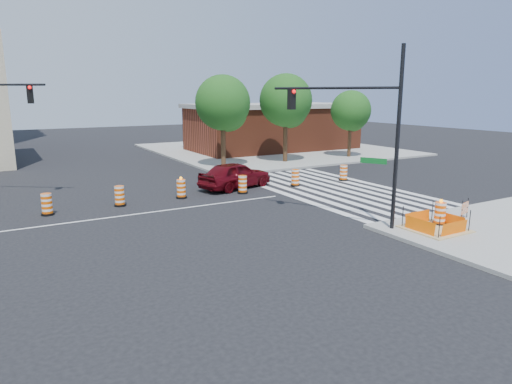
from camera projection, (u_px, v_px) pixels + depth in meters
ground at (152, 212)px, 21.85m from camera, size 120.00×120.00×0.00m
sidewalk_ne at (273, 149)px, 45.84m from camera, size 22.00×22.00×0.15m
crosswalk_east at (331, 189)px, 27.17m from camera, size 6.75×13.50×0.01m
lane_centerline at (152, 212)px, 21.85m from camera, size 14.00×0.12×0.01m
excavation_pit at (435, 228)px, 18.54m from camera, size 2.20×2.20×0.90m
brick_storefront at (273, 127)px, 45.37m from camera, size 16.50×8.50×4.60m
red_coupe at (235, 175)px, 27.26m from camera, size 5.05×3.11×1.61m
signal_pole_se at (361, 121)px, 18.57m from camera, size 2.91×4.81×7.28m
pit_drum at (440, 214)px, 19.10m from camera, size 0.57×0.57×1.12m
barricade at (465, 208)px, 20.02m from camera, size 0.74×0.25×0.89m
tree_north_c at (223, 106)px, 33.75m from camera, size 4.09×4.09×6.96m
tree_north_d at (286, 103)px, 36.30m from camera, size 4.20×4.20×7.15m
tree_north_e at (351, 113)px, 39.37m from camera, size 3.45×3.45×5.87m
median_drum_2 at (47, 205)px, 21.25m from camera, size 0.60×0.60×1.02m
median_drum_3 at (120, 197)px, 22.98m from camera, size 0.60×0.60×1.02m
median_drum_4 at (181, 189)px, 24.70m from camera, size 0.60×0.60×1.18m
median_drum_5 at (243, 185)px, 25.90m from camera, size 0.60×0.60×1.02m
median_drum_6 at (295, 178)px, 27.93m from camera, size 0.60×0.60×1.02m
median_drum_7 at (343, 173)px, 29.67m from camera, size 0.60×0.60×1.02m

